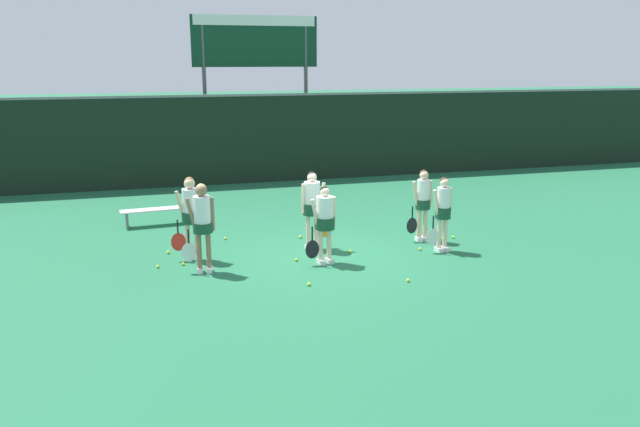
# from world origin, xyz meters

# --- Properties ---
(ground_plane) EXTENTS (140.00, 140.00, 0.00)m
(ground_plane) POSITION_xyz_m (0.00, 0.00, 0.00)
(ground_plane) COLOR #216642
(fence_windscreen) EXTENTS (60.00, 0.08, 3.04)m
(fence_windscreen) POSITION_xyz_m (0.00, 8.54, 1.53)
(fence_windscreen) COLOR black
(fence_windscreen) RESTS_ON ground_plane
(scoreboard) EXTENTS (4.50, 0.15, 5.66)m
(scoreboard) POSITION_xyz_m (0.46, 10.10, 4.44)
(scoreboard) COLOR #515156
(scoreboard) RESTS_ON ground_plane
(bench_courtside) EXTENTS (1.77, 0.51, 0.43)m
(bench_courtside) POSITION_xyz_m (-3.41, 3.63, 0.37)
(bench_courtside) COLOR silver
(bench_courtside) RESTS_ON ground_plane
(player_0) EXTENTS (0.68, 0.39, 1.81)m
(player_0) POSITION_xyz_m (-2.57, -0.41, 1.09)
(player_0) COLOR #8C664C
(player_0) RESTS_ON ground_plane
(player_1) EXTENTS (0.68, 0.41, 1.65)m
(player_1) POSITION_xyz_m (-0.08, -0.53, 0.97)
(player_1) COLOR beige
(player_1) RESTS_ON ground_plane
(player_2) EXTENTS (0.61, 0.34, 1.67)m
(player_2) POSITION_xyz_m (2.67, -0.44, 0.97)
(player_2) COLOR beige
(player_2) RESTS_ON ground_plane
(player_3) EXTENTS (0.68, 0.39, 1.80)m
(player_3) POSITION_xyz_m (-2.73, 0.46, 1.08)
(player_3) COLOR beige
(player_3) RESTS_ON ground_plane
(player_4) EXTENTS (0.68, 0.41, 1.77)m
(player_4) POSITION_xyz_m (-0.06, 0.51, 1.06)
(player_4) COLOR beige
(player_4) RESTS_ON ground_plane
(player_5) EXTENTS (0.62, 0.34, 1.69)m
(player_5) POSITION_xyz_m (2.59, 0.44, 0.99)
(player_5) COLOR beige
(player_5) RESTS_ON ground_plane
(tennis_ball_0) EXTENTS (0.07, 0.07, 0.07)m
(tennis_ball_0) POSITION_xyz_m (-0.12, 1.41, 0.03)
(tennis_ball_0) COLOR #CCE033
(tennis_ball_0) RESTS_ON ground_plane
(tennis_ball_1) EXTENTS (0.07, 0.07, 0.07)m
(tennis_ball_1) POSITION_xyz_m (-1.86, 1.78, 0.03)
(tennis_ball_1) COLOR #CCE033
(tennis_ball_1) RESTS_ON ground_plane
(tennis_ball_2) EXTENTS (0.07, 0.07, 0.07)m
(tennis_ball_2) POSITION_xyz_m (2.23, -0.26, 0.03)
(tennis_ball_2) COLOR #CCE033
(tennis_ball_2) RESTS_ON ground_plane
(tennis_ball_3) EXTENTS (0.06, 0.06, 0.06)m
(tennis_ball_3) POSITION_xyz_m (3.40, 0.39, 0.03)
(tennis_ball_3) COLOR #CCE033
(tennis_ball_3) RESTS_ON ground_plane
(tennis_ball_4) EXTENTS (0.07, 0.07, 0.07)m
(tennis_ball_4) POSITION_xyz_m (-0.62, -0.25, 0.03)
(tennis_ball_4) COLOR #CCE033
(tennis_ball_4) RESTS_ON ground_plane
(tennis_ball_5) EXTENTS (0.07, 0.07, 0.07)m
(tennis_ball_5) POSITION_xyz_m (-2.96, 0.11, 0.03)
(tennis_ball_5) COLOR #CCE033
(tennis_ball_5) RESTS_ON ground_plane
(tennis_ball_6) EXTENTS (0.07, 0.07, 0.07)m
(tennis_ball_6) POSITION_xyz_m (-3.22, 1.02, 0.04)
(tennis_ball_6) COLOR #CCE033
(tennis_ball_6) RESTS_ON ground_plane
(tennis_ball_7) EXTENTS (0.06, 0.06, 0.06)m
(tennis_ball_7) POSITION_xyz_m (3.07, 0.36, 0.03)
(tennis_ball_7) COLOR #CCE033
(tennis_ball_7) RESTS_ON ground_plane
(tennis_ball_8) EXTENTS (0.07, 0.07, 0.07)m
(tennis_ball_8) POSITION_xyz_m (1.14, -2.08, 0.03)
(tennis_ball_8) COLOR #CCE033
(tennis_ball_8) RESTS_ON ground_plane
(tennis_ball_9) EXTENTS (0.07, 0.07, 0.07)m
(tennis_ball_9) POSITION_xyz_m (0.66, -0.01, 0.03)
(tennis_ball_9) COLOR #CCE033
(tennis_ball_9) RESTS_ON ground_plane
(tennis_ball_10) EXTENTS (0.07, 0.07, 0.07)m
(tennis_ball_10) POSITION_xyz_m (-3.47, 0.09, 0.03)
(tennis_ball_10) COLOR #CCE033
(tennis_ball_10) RESTS_ON ground_plane
(tennis_ball_11) EXTENTS (0.07, 0.07, 0.07)m
(tennis_ball_11) POSITION_xyz_m (-0.75, -1.76, 0.03)
(tennis_ball_11) COLOR #CCE033
(tennis_ball_11) RESTS_ON ground_plane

